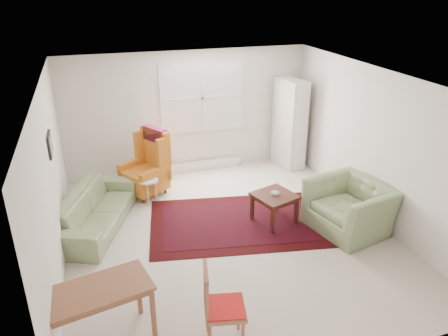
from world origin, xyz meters
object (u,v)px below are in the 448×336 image
object	(u,v)px
stool	(149,191)
desk	(99,317)
sofa	(95,203)
desk_chair	(225,307)
coffee_table	(274,208)
wingback_chair	(143,164)
cabinet	(290,124)
armchair	(350,203)

from	to	relation	value
stool	desk	world-z (taller)	desk
sofa	desk_chair	size ratio (longest dim) A/B	2.08
sofa	coffee_table	size ratio (longest dim) A/B	3.38
coffee_table	desk	bearing A→B (deg)	-147.14
wingback_chair	cabinet	world-z (taller)	cabinet
coffee_table	armchair	bearing A→B (deg)	-28.29
coffee_table	sofa	bearing A→B (deg)	165.51
coffee_table	desk	xyz separation A→B (m)	(-2.91, -1.88, 0.12)
coffee_table	wingback_chair	bearing A→B (deg)	138.78
armchair	wingback_chair	distance (m)	3.74
sofa	cabinet	bearing A→B (deg)	-48.37
stool	desk	distance (m)	3.34
stool	desk_chair	size ratio (longest dim) A/B	0.46
coffee_table	stool	world-z (taller)	coffee_table
sofa	desk	size ratio (longest dim) A/B	1.79
coffee_table	desk_chair	xyz separation A→B (m)	(-1.59, -2.29, 0.25)
coffee_table	stool	size ratio (longest dim) A/B	1.34
cabinet	desk	xyz separation A→B (m)	(-4.17, -4.03, -0.56)
stool	desk_chair	xyz separation A→B (m)	(0.30, -3.59, 0.27)
sofa	armchair	xyz separation A→B (m)	(3.91, -1.31, 0.05)
armchair	desk_chair	world-z (taller)	desk_chair
wingback_chair	coffee_table	distance (m)	2.57
armchair	coffee_table	bearing A→B (deg)	-130.95
wingback_chair	stool	world-z (taller)	wingback_chair
stool	desk_chair	bearing A→B (deg)	-85.19
stool	desk	bearing A→B (deg)	-107.79
stool	wingback_chair	bearing A→B (deg)	93.41
coffee_table	desk_chair	bearing A→B (deg)	-124.76
sofa	coffee_table	world-z (taller)	sofa
wingback_chair	armchair	bearing A→B (deg)	21.28
coffee_table	cabinet	size ratio (longest dim) A/B	0.33
wingback_chair	coffee_table	bearing A→B (deg)	17.12
wingback_chair	coffee_table	size ratio (longest dim) A/B	2.00
armchair	desk	xyz separation A→B (m)	(-3.98, -1.31, -0.10)
sofa	wingback_chair	world-z (taller)	wingback_chair
armchair	desk_chair	bearing A→B (deg)	-69.76
sofa	coffee_table	bearing A→B (deg)	-81.96
sofa	stool	size ratio (longest dim) A/B	4.52
wingback_chair	cabinet	distance (m)	3.22
wingback_chair	stool	xyz separation A→B (m)	(0.02, -0.38, -0.39)
cabinet	coffee_table	bearing A→B (deg)	-132.46
wingback_chair	desk_chair	world-z (taller)	wingback_chair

